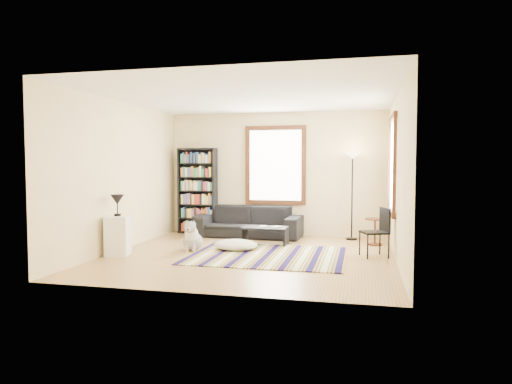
% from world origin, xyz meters
% --- Properties ---
extents(floor, '(5.00, 5.00, 0.10)m').
position_xyz_m(floor, '(0.00, 0.00, -0.05)').
color(floor, tan).
rests_on(floor, ground).
extents(ceiling, '(5.00, 5.00, 0.10)m').
position_xyz_m(ceiling, '(0.00, 0.00, 2.85)').
color(ceiling, white).
rests_on(ceiling, floor).
extents(wall_back, '(5.00, 0.10, 2.80)m').
position_xyz_m(wall_back, '(0.00, 2.55, 1.40)').
color(wall_back, '#D2B68D').
rests_on(wall_back, floor).
extents(wall_front, '(5.00, 0.10, 2.80)m').
position_xyz_m(wall_front, '(0.00, -2.55, 1.40)').
color(wall_front, '#D2B68D').
rests_on(wall_front, floor).
extents(wall_left, '(0.10, 5.00, 2.80)m').
position_xyz_m(wall_left, '(-2.55, 0.00, 1.40)').
color(wall_left, '#D2B68D').
rests_on(wall_left, floor).
extents(wall_right, '(0.10, 5.00, 2.80)m').
position_xyz_m(wall_right, '(2.55, 0.00, 1.40)').
color(wall_right, '#D2B68D').
rests_on(wall_right, floor).
extents(window_back, '(1.20, 0.06, 1.60)m').
position_xyz_m(window_back, '(0.00, 2.47, 1.60)').
color(window_back, white).
rests_on(window_back, wall_back).
extents(window_right, '(0.06, 1.20, 1.60)m').
position_xyz_m(window_right, '(2.47, 0.80, 1.60)').
color(window_right, white).
rests_on(window_right, wall_right).
extents(rug, '(2.72, 2.17, 0.02)m').
position_xyz_m(rug, '(0.32, 0.01, 0.01)').
color(rug, '#130C40').
rests_on(rug, floor).
extents(sofa, '(2.39, 1.01, 0.69)m').
position_xyz_m(sofa, '(-0.53, 2.05, 0.34)').
color(sofa, black).
rests_on(sofa, floor).
extents(bookshelf, '(0.90, 0.30, 2.00)m').
position_xyz_m(bookshelf, '(-1.83, 2.32, 1.00)').
color(bookshelf, black).
rests_on(bookshelf, floor).
extents(coffee_table, '(0.98, 0.67, 0.36)m').
position_xyz_m(coffee_table, '(0.04, 1.11, 0.18)').
color(coffee_table, black).
rests_on(coffee_table, floor).
extents(book_a, '(0.24, 0.22, 0.02)m').
position_xyz_m(book_a, '(-0.06, 1.11, 0.37)').
color(book_a, beige).
rests_on(book_a, coffee_table).
extents(book_b, '(0.27, 0.28, 0.02)m').
position_xyz_m(book_b, '(0.19, 1.16, 0.37)').
color(book_b, beige).
rests_on(book_b, coffee_table).
extents(floor_cushion, '(0.94, 0.78, 0.21)m').
position_xyz_m(floor_cushion, '(-0.37, 0.39, 0.10)').
color(floor_cushion, beige).
rests_on(floor_cushion, floor).
extents(floor_lamp, '(0.39, 0.39, 1.86)m').
position_xyz_m(floor_lamp, '(1.73, 2.15, 0.93)').
color(floor_lamp, black).
rests_on(floor_lamp, floor).
extents(side_table, '(0.41, 0.41, 0.54)m').
position_xyz_m(side_table, '(2.20, 1.57, 0.27)').
color(side_table, '#452411').
rests_on(side_table, floor).
extents(folding_chair, '(0.54, 0.53, 0.86)m').
position_xyz_m(folding_chair, '(2.15, 0.35, 0.43)').
color(folding_chair, black).
rests_on(folding_chair, floor).
extents(white_cabinet, '(0.51, 0.59, 0.70)m').
position_xyz_m(white_cabinet, '(-2.30, -0.49, 0.35)').
color(white_cabinet, white).
rests_on(white_cabinet, floor).
extents(table_lamp, '(0.31, 0.31, 0.38)m').
position_xyz_m(table_lamp, '(-2.30, -0.49, 0.89)').
color(table_lamp, black).
rests_on(table_lamp, white_cabinet).
extents(dog, '(0.46, 0.60, 0.56)m').
position_xyz_m(dog, '(-1.16, 0.23, 0.28)').
color(dog, '#B0B0B0').
rests_on(dog, floor).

